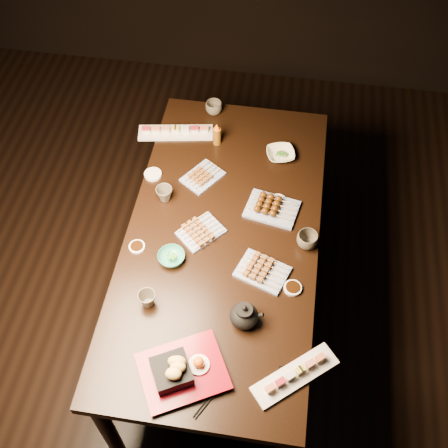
{
  "coord_description": "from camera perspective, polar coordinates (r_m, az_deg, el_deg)",
  "views": [
    {
      "loc": [
        0.64,
        -1.14,
        2.9
      ],
      "look_at": [
        0.4,
        0.41,
        0.77
      ],
      "focal_mm": 45.0,
      "sensor_mm": 36.0,
      "label": 1
    }
  ],
  "objects": [
    {
      "name": "dining_table",
      "position": [
        2.95,
        -0.15,
        -5.34
      ],
      "size": [
        1.25,
        1.95,
        0.75
      ],
      "primitive_type": "cube",
      "rotation": [
        0.0,
        0.0,
        0.21
      ],
      "color": "black",
      "rests_on": "ground"
    },
    {
      "name": "sauce_dish_west",
      "position": [
        2.62,
        -8.83,
        -2.31
      ],
      "size": [
        0.09,
        0.09,
        0.01
      ],
      "primitive_type": "cylinder",
      "rotation": [
        0.0,
        0.0,
        0.18
      ],
      "color": "white",
      "rests_on": "dining_table"
    },
    {
      "name": "edamame_bowl_green",
      "position": [
        2.55,
        -5.36,
        -3.39
      ],
      "size": [
        0.13,
        0.13,
        0.04
      ],
      "primitive_type": "imported",
      "rotation": [
        0.0,
        0.0,
        -0.08
      ],
      "color": "#2B856D",
      "rests_on": "dining_table"
    },
    {
      "name": "chopsticks_se",
      "position": [
        2.34,
        8.64,
        -14.02
      ],
      "size": [
        0.24,
        0.09,
        0.01
      ],
      "primitive_type": null,
      "rotation": [
        0.0,
        0.0,
        0.27
      ],
      "color": "black",
      "rests_on": "dining_table"
    },
    {
      "name": "sauce_dish_se",
      "position": [
        2.49,
        6.99,
        -6.47
      ],
      "size": [
        0.09,
        0.09,
        0.01
      ],
      "primitive_type": "cylinder",
      "rotation": [
        0.0,
        0.0,
        -0.1
      ],
      "color": "white",
      "rests_on": "dining_table"
    },
    {
      "name": "teacup_mid_right",
      "position": [
        2.6,
        8.45,
        -1.63
      ],
      "size": [
        0.11,
        0.11,
        0.08
      ],
      "primitive_type": "imported",
      "rotation": [
        0.0,
        0.0,
        0.18
      ],
      "color": "#4B453A",
      "rests_on": "dining_table"
    },
    {
      "name": "teacup_far_right",
      "position": [
        3.17,
        -1.04,
        11.72
      ],
      "size": [
        0.12,
        0.12,
        0.07
      ],
      "primitive_type": "imported",
      "rotation": [
        0.0,
        0.0,
        0.42
      ],
      "color": "#4B453A",
      "rests_on": "dining_table"
    },
    {
      "name": "condiment_bottle",
      "position": [
        2.98,
        -0.73,
        9.15
      ],
      "size": [
        0.06,
        0.06,
        0.13
      ],
      "primitive_type": "cylinder",
      "rotation": [
        0.0,
        0.0,
        0.34
      ],
      "color": "brown",
      "rests_on": "dining_table"
    },
    {
      "name": "teapot",
      "position": [
        2.35,
        2.04,
        -9.14
      ],
      "size": [
        0.16,
        0.16,
        0.12
      ],
      "primitive_type": null,
      "rotation": [
        0.0,
        0.0,
        0.1
      ],
      "color": "black",
      "rests_on": "dining_table"
    },
    {
      "name": "yakitori_plate_center",
      "position": [
        2.62,
        -2.37,
        -0.6
      ],
      "size": [
        0.24,
        0.25,
        0.05
      ],
      "primitive_type": null,
      "rotation": [
        0.0,
        0.0,
        0.83
      ],
      "color": "#828EB6",
      "rests_on": "dining_table"
    },
    {
      "name": "teacup_far_left",
      "position": [
        2.75,
        -6.07,
        3.06
      ],
      "size": [
        0.1,
        0.1,
        0.08
      ],
      "primitive_type": "imported",
      "rotation": [
        0.0,
        0.0,
        0.32
      ],
      "color": "#4B453A",
      "rests_on": "dining_table"
    },
    {
      "name": "sushi_platter_far",
      "position": [
        3.07,
        -4.96,
        9.46
      ],
      "size": [
        0.41,
        0.18,
        0.05
      ],
      "primitive_type": null,
      "rotation": [
        0.0,
        0.0,
        3.31
      ],
      "color": "white",
      "rests_on": "dining_table"
    },
    {
      "name": "edamame_bowl_cream",
      "position": [
        2.95,
        5.76,
        7.07
      ],
      "size": [
        0.18,
        0.18,
        0.04
      ],
      "primitive_type": "imported",
      "rotation": [
        0.0,
        0.0,
        0.29
      ],
      "color": "#FCF5CE",
      "rests_on": "dining_table"
    },
    {
      "name": "chopsticks_near",
      "position": [
        2.27,
        -1.34,
        -17.15
      ],
      "size": [
        0.12,
        0.19,
        0.01
      ],
      "primitive_type": null,
      "rotation": [
        0.0,
        0.0,
        1.07
      ],
      "color": "black",
      "rests_on": "dining_table"
    },
    {
      "name": "sushi_platter_near",
      "position": [
        2.3,
        7.25,
        -14.86
      ],
      "size": [
        0.35,
        0.32,
        0.04
      ],
      "primitive_type": null,
      "rotation": [
        0.0,
        0.0,
        0.7
      ],
      "color": "white",
      "rests_on": "dining_table"
    },
    {
      "name": "ground",
      "position": [
        3.18,
        -8.51,
        -13.41
      ],
      "size": [
        5.0,
        5.0,
        0.0
      ],
      "primitive_type": "plane",
      "color": "black",
      "rests_on": "ground"
    },
    {
      "name": "tempura_tray",
      "position": [
        2.26,
        -4.27,
        -14.32
      ],
      "size": [
        0.42,
        0.39,
        0.12
      ],
      "primitive_type": null,
      "rotation": [
        0.0,
        0.0,
        0.5
      ],
      "color": "black",
      "rests_on": "dining_table"
    },
    {
      "name": "sauce_dish_nw",
      "position": [
        2.88,
        -7.23,
        5.02
      ],
      "size": [
        0.12,
        0.12,
        0.02
      ],
      "primitive_type": "cylinder",
      "rotation": [
        0.0,
        0.0,
        0.57
      ],
      "color": "white",
      "rests_on": "dining_table"
    },
    {
      "name": "sauce_dish_east",
      "position": [
        2.76,
        5.49,
        2.33
      ],
      "size": [
        0.09,
        0.09,
        0.01
      ],
      "primitive_type": "cylinder",
      "rotation": [
        0.0,
        0.0,
        0.1
      ],
      "color": "white",
      "rests_on": "dining_table"
    },
    {
      "name": "teacup_near_left",
      "position": [
        2.43,
        -7.8,
        -7.57
      ],
      "size": [
        0.1,
        0.1,
        0.07
      ],
      "primitive_type": "imported",
      "rotation": [
        0.0,
        0.0,
        0.43
      ],
      "color": "#4B453A",
      "rests_on": "dining_table"
    },
    {
      "name": "yakitori_plate_right",
      "position": [
        2.5,
        3.94,
        -4.61
      ],
      "size": [
        0.26,
        0.23,
        0.06
      ],
      "primitive_type": null,
      "rotation": [
        0.0,
        0.0,
        -0.34
      ],
      "color": "#828EB6",
      "rests_on": "dining_table"
    },
    {
      "name": "tsukune_plate",
      "position": [
        2.71,
        4.92,
        1.82
      ],
      "size": [
        0.27,
        0.22,
        0.06
      ],
      "primitive_type": null,
      "rotation": [
        0.0,
        0.0,
        -0.19
      ],
      "color": "#828EB6",
      "rests_on": "dining_table"
    },
    {
      "name": "yakitori_plate_left",
      "position": [
        2.84,
        -2.2,
        5.05
      ],
      "size": [
        0.23,
        0.24,
        0.05
      ],
      "primitive_type": null,
      "rotation": [
        0.0,
        0.0,
        0.97
      ],
      "color": "#828EB6",
      "rests_on": "dining_table"
    }
  ]
}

